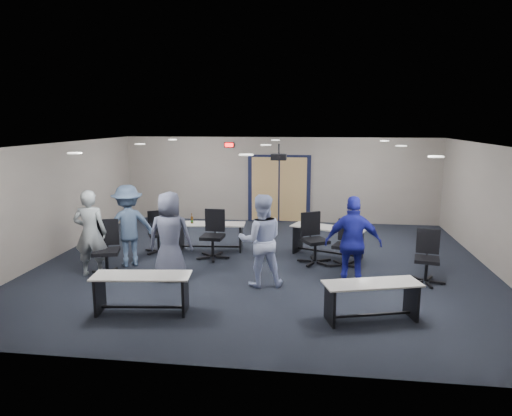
# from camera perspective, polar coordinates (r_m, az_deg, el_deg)

# --- Properties ---
(floor) EXTENTS (10.00, 10.00, 0.00)m
(floor) POSITION_cam_1_polar(r_m,az_deg,el_deg) (10.51, 0.88, -6.96)
(floor) COLOR black
(floor) RESTS_ON ground
(back_wall) EXTENTS (10.00, 0.04, 2.70)m
(back_wall) POSITION_cam_1_polar(r_m,az_deg,el_deg) (14.60, 2.92, 3.53)
(back_wall) COLOR gray
(back_wall) RESTS_ON floor
(front_wall) EXTENTS (10.00, 0.04, 2.70)m
(front_wall) POSITION_cam_1_polar(r_m,az_deg,el_deg) (5.86, -4.16, -7.82)
(front_wall) COLOR gray
(front_wall) RESTS_ON floor
(left_wall) EXTENTS (0.04, 9.00, 2.70)m
(left_wall) POSITION_cam_1_polar(r_m,az_deg,el_deg) (11.82, -23.94, 0.84)
(left_wall) COLOR gray
(left_wall) RESTS_ON floor
(right_wall) EXTENTS (0.04, 9.00, 2.70)m
(right_wall) POSITION_cam_1_polar(r_m,az_deg,el_deg) (10.82, 28.22, -0.38)
(right_wall) COLOR gray
(right_wall) RESTS_ON floor
(ceiling) EXTENTS (10.00, 9.00, 0.04)m
(ceiling) POSITION_cam_1_polar(r_m,az_deg,el_deg) (10.01, 0.93, 7.90)
(ceiling) COLOR white
(ceiling) RESTS_ON back_wall
(double_door) EXTENTS (2.00, 0.07, 2.20)m
(double_door) POSITION_cam_1_polar(r_m,az_deg,el_deg) (14.60, 2.90, 2.35)
(double_door) COLOR black
(double_door) RESTS_ON back_wall
(exit_sign) EXTENTS (0.32, 0.07, 0.18)m
(exit_sign) POSITION_cam_1_polar(r_m,az_deg,el_deg) (14.66, -3.36, 7.88)
(exit_sign) COLOR black
(exit_sign) RESTS_ON back_wall
(ceiling_projector) EXTENTS (0.35, 0.32, 0.37)m
(ceiling_projector) POSITION_cam_1_polar(r_m,az_deg,el_deg) (10.50, 2.87, 6.42)
(ceiling_projector) COLOR black
(ceiling_projector) RESTS_ON ceiling
(ceiling_can_lights) EXTENTS (6.24, 5.74, 0.02)m
(ceiling_can_lights) POSITION_cam_1_polar(r_m,az_deg,el_deg) (10.26, 1.09, 7.81)
(ceiling_can_lights) COLOR white
(ceiling_can_lights) RESTS_ON ceiling
(table_front_left) EXTENTS (1.70, 0.74, 0.67)m
(table_front_left) POSITION_cam_1_polar(r_m,az_deg,el_deg) (8.07, -14.06, -9.53)
(table_front_left) COLOR #B6B3AC
(table_front_left) RESTS_ON floor
(table_front_right) EXTENTS (1.66, 0.94, 0.64)m
(table_front_right) POSITION_cam_1_polar(r_m,az_deg,el_deg) (7.78, 14.25, -10.45)
(table_front_right) COLOR #B6B3AC
(table_front_right) RESTS_ON floor
(table_back_left) EXTENTS (1.74, 0.70, 0.94)m
(table_back_left) POSITION_cam_1_polar(r_m,az_deg,el_deg) (11.50, -5.70, -2.96)
(table_back_left) COLOR #B6B3AC
(table_back_left) RESTS_ON floor
(table_back_right) EXTENTS (1.85, 1.19, 0.83)m
(table_back_right) POSITION_cam_1_polar(r_m,az_deg,el_deg) (11.09, 8.99, -3.51)
(table_back_right) COLOR #B6B3AC
(table_back_right) RESTS_ON floor
(chair_back_a) EXTENTS (0.86, 0.86, 1.02)m
(chair_back_a) POSITION_cam_1_polar(r_m,az_deg,el_deg) (11.49, -12.15, -3.00)
(chair_back_a) COLOR black
(chair_back_a) RESTS_ON floor
(chair_back_b) EXTENTS (0.76, 0.76, 1.15)m
(chair_back_b) POSITION_cam_1_polar(r_m,az_deg,el_deg) (10.78, -5.47, -3.37)
(chair_back_b) COLOR black
(chair_back_b) RESTS_ON floor
(chair_back_c) EXTENTS (0.99, 0.99, 1.16)m
(chair_back_c) POSITION_cam_1_polar(r_m,az_deg,el_deg) (10.45, 7.44, -3.85)
(chair_back_c) COLOR black
(chair_back_c) RESTS_ON floor
(chair_back_d) EXTENTS (0.84, 0.84, 1.04)m
(chair_back_d) POSITION_cam_1_polar(r_m,az_deg,el_deg) (10.33, 11.01, -4.46)
(chair_back_d) COLOR black
(chair_back_d) RESTS_ON floor
(chair_loose_left) EXTENTS (0.93, 0.93, 1.18)m
(chair_loose_left) POSITION_cam_1_polar(r_m,az_deg,el_deg) (10.01, -18.24, -4.94)
(chair_loose_left) COLOR black
(chair_loose_left) RESTS_ON floor
(chair_loose_right) EXTENTS (0.80, 0.80, 1.07)m
(chair_loose_right) POSITION_cam_1_polar(r_m,az_deg,el_deg) (9.76, 20.60, -5.82)
(chair_loose_right) COLOR black
(chair_loose_right) RESTS_ON floor
(person_gray) EXTENTS (0.74, 0.56, 1.83)m
(person_gray) POSITION_cam_1_polar(r_m,az_deg,el_deg) (10.12, -20.01, -2.95)
(person_gray) COLOR #929BA0
(person_gray) RESTS_ON floor
(person_plaid) EXTENTS (0.92, 0.63, 1.83)m
(person_plaid) POSITION_cam_1_polar(r_m,az_deg,el_deg) (9.43, -10.71, -3.48)
(person_plaid) COLOR #4F546D
(person_plaid) RESTS_ON floor
(person_lightblue) EXTENTS (1.01, 0.86, 1.83)m
(person_lightblue) POSITION_cam_1_polar(r_m,az_deg,el_deg) (8.94, 0.64, -4.08)
(person_lightblue) COLOR #BFCDFC
(person_lightblue) RESTS_ON floor
(person_navy) EXTENTS (1.08, 0.47, 1.83)m
(person_navy) POSITION_cam_1_polar(r_m,az_deg,el_deg) (8.93, 12.06, -4.34)
(person_navy) COLOR #1B1E95
(person_navy) RESTS_ON floor
(person_back) EXTENTS (1.36, 1.21, 1.83)m
(person_back) POSITION_cam_1_polar(r_m,az_deg,el_deg) (10.56, -15.68, -2.14)
(person_back) COLOR #475E81
(person_back) RESTS_ON floor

